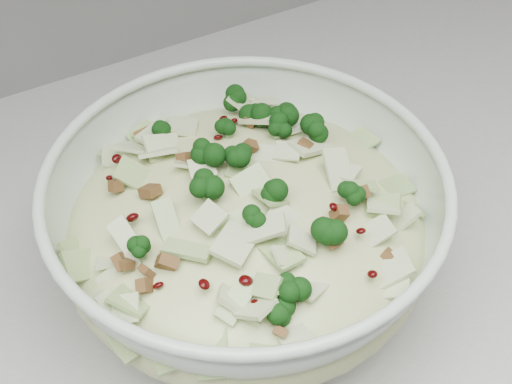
# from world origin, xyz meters

# --- Properties ---
(mixing_bowl) EXTENTS (0.37, 0.37, 0.13)m
(mixing_bowl) POSITION_xyz_m (0.36, 1.60, 0.97)
(mixing_bowl) COLOR #B9CBB9
(mixing_bowl) RESTS_ON counter
(salad) EXTENTS (0.42, 0.42, 0.13)m
(salad) POSITION_xyz_m (0.36, 1.60, 0.99)
(salad) COLOR #C7CB8A
(salad) RESTS_ON mixing_bowl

